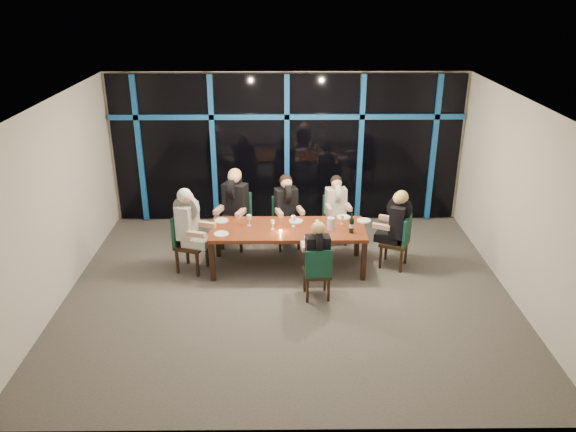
% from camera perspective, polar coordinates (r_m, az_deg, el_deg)
% --- Properties ---
extents(room, '(7.04, 7.00, 3.02)m').
position_cam_1_polar(room, '(8.22, 0.04, 4.63)').
color(room, '#5C5751').
rests_on(room, ground).
extents(window_wall, '(6.86, 0.43, 2.94)m').
position_cam_1_polar(window_wall, '(11.16, -0.06, 7.05)').
color(window_wall, black).
rests_on(window_wall, ground).
extents(dining_table, '(2.60, 1.00, 0.75)m').
position_cam_1_polar(dining_table, '(9.45, -0.01, -1.58)').
color(dining_table, brown).
rests_on(dining_table, ground).
extents(chair_far_left, '(0.61, 0.61, 1.03)m').
position_cam_1_polar(chair_far_left, '(10.37, -5.19, -0.04)').
color(chair_far_left, black).
rests_on(chair_far_left, ground).
extents(chair_far_mid, '(0.55, 0.55, 0.95)m').
position_cam_1_polar(chair_far_mid, '(10.33, -0.26, -0.28)').
color(chair_far_mid, black).
rests_on(chair_far_mid, ground).
extents(chair_far_right, '(0.47, 0.47, 0.90)m').
position_cam_1_polar(chair_far_right, '(10.55, 4.76, -0.04)').
color(chair_far_right, black).
rests_on(chair_far_right, ground).
extents(chair_end_left, '(0.59, 0.59, 1.01)m').
position_cam_1_polar(chair_end_left, '(9.60, -10.30, -2.36)').
color(chair_end_left, black).
rests_on(chair_end_left, ground).
extents(chair_end_right, '(0.59, 0.59, 0.96)m').
position_cam_1_polar(chair_end_right, '(9.73, 11.28, -2.29)').
color(chair_end_right, black).
rests_on(chair_end_right, ground).
extents(chair_near_mid, '(0.45, 0.45, 0.88)m').
position_cam_1_polar(chair_near_mid, '(8.63, 3.03, -5.57)').
color(chair_near_mid, black).
rests_on(chair_near_mid, ground).
extents(diner_far_left, '(0.62, 0.70, 1.00)m').
position_cam_1_polar(diner_far_left, '(10.14, -5.48, 1.89)').
color(diner_far_left, black).
rests_on(diner_far_left, ground).
extents(diner_far_mid, '(0.55, 0.65, 0.93)m').
position_cam_1_polar(diner_far_mid, '(10.11, -0.14, 1.52)').
color(diner_far_mid, black).
rests_on(diner_far_mid, ground).
extents(diner_far_right, '(0.48, 0.59, 0.88)m').
position_cam_1_polar(diner_far_right, '(10.34, 4.93, 1.63)').
color(diner_far_right, silver).
rests_on(diner_far_right, ground).
extents(diner_end_left, '(0.69, 0.60, 0.98)m').
position_cam_1_polar(diner_end_left, '(9.40, -10.01, -0.23)').
color(diner_end_left, black).
rests_on(diner_end_left, ground).
extents(diner_end_right, '(0.66, 0.61, 0.93)m').
position_cam_1_polar(diner_end_right, '(9.59, 10.98, -0.15)').
color(diner_end_right, black).
rests_on(diner_end_right, ground).
extents(diner_near_mid, '(0.46, 0.57, 0.86)m').
position_cam_1_polar(diner_near_mid, '(8.53, 3.00, -3.25)').
color(diner_near_mid, black).
rests_on(diner_near_mid, ground).
extents(plate_far_left, '(0.24, 0.24, 0.01)m').
position_cam_1_polar(plate_far_left, '(9.76, -6.79, -0.46)').
color(plate_far_left, white).
rests_on(plate_far_left, dining_table).
extents(plate_far_mid, '(0.24, 0.24, 0.01)m').
position_cam_1_polar(plate_far_mid, '(9.67, 0.80, -0.50)').
color(plate_far_mid, white).
rests_on(plate_far_mid, dining_table).
extents(plate_far_right, '(0.24, 0.24, 0.01)m').
position_cam_1_polar(plate_far_right, '(9.88, 5.66, -0.11)').
color(plate_far_right, white).
rests_on(plate_far_right, dining_table).
extents(plate_end_left, '(0.24, 0.24, 0.01)m').
position_cam_1_polar(plate_end_left, '(9.25, -6.81, -1.81)').
color(plate_end_left, white).
rests_on(plate_end_left, dining_table).
extents(plate_end_right, '(0.24, 0.24, 0.01)m').
position_cam_1_polar(plate_end_right, '(9.77, 7.50, -0.46)').
color(plate_end_right, white).
rests_on(plate_end_right, dining_table).
extents(plate_near_mid, '(0.24, 0.24, 0.01)m').
position_cam_1_polar(plate_near_mid, '(9.07, 2.43, -2.18)').
color(plate_near_mid, white).
rests_on(plate_near_mid, dining_table).
extents(wine_bottle, '(0.08, 0.08, 0.34)m').
position_cam_1_polar(wine_bottle, '(9.26, 6.47, -0.94)').
color(wine_bottle, black).
rests_on(wine_bottle, dining_table).
extents(water_pitcher, '(0.13, 0.12, 0.22)m').
position_cam_1_polar(water_pitcher, '(9.33, 4.38, -0.80)').
color(water_pitcher, silver).
rests_on(water_pitcher, dining_table).
extents(tea_light, '(0.05, 0.05, 0.03)m').
position_cam_1_polar(tea_light, '(9.26, -0.77, -1.55)').
color(tea_light, '#FF9C4C').
rests_on(tea_light, dining_table).
extents(wine_glass_a, '(0.07, 0.07, 0.17)m').
position_cam_1_polar(wine_glass_a, '(9.33, -1.59, -0.66)').
color(wine_glass_a, silver).
rests_on(wine_glass_a, dining_table).
extents(wine_glass_b, '(0.07, 0.07, 0.19)m').
position_cam_1_polar(wine_glass_b, '(9.43, 0.54, -0.27)').
color(wine_glass_b, silver).
rests_on(wine_glass_b, dining_table).
extents(wine_glass_c, '(0.06, 0.06, 0.16)m').
position_cam_1_polar(wine_glass_c, '(9.36, 2.97, -0.66)').
color(wine_glass_c, silver).
rests_on(wine_glass_c, dining_table).
extents(wine_glass_d, '(0.08, 0.08, 0.20)m').
position_cam_1_polar(wine_glass_d, '(9.48, -3.98, -0.19)').
color(wine_glass_d, silver).
rests_on(wine_glass_d, dining_table).
extents(wine_glass_e, '(0.06, 0.06, 0.16)m').
position_cam_1_polar(wine_glass_e, '(9.57, 5.53, -0.15)').
color(wine_glass_e, white).
rests_on(wine_glass_e, dining_table).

